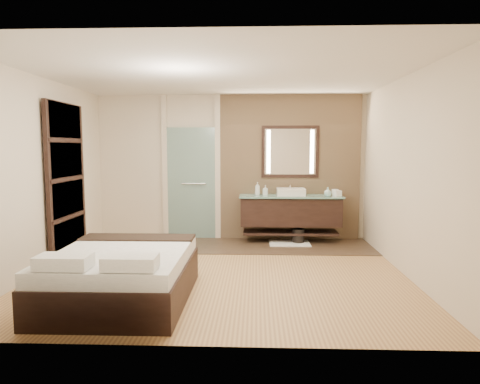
{
  "coord_description": "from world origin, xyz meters",
  "views": [
    {
      "loc": [
        0.47,
        -5.81,
        1.73
      ],
      "look_at": [
        0.23,
        0.6,
        1.06
      ],
      "focal_mm": 32.0,
      "sensor_mm": 36.0,
      "label": 1
    }
  ],
  "objects_px": {
    "mirror_unit": "(290,152)",
    "waste_bin": "(298,236)",
    "vanity": "(290,211)",
    "bed": "(122,275)"
  },
  "relations": [
    {
      "from": "mirror_unit",
      "to": "waste_bin",
      "type": "relative_size",
      "value": 3.93
    },
    {
      "from": "vanity",
      "to": "mirror_unit",
      "type": "relative_size",
      "value": 1.75
    },
    {
      "from": "bed",
      "to": "vanity",
      "type": "bearing_deg",
      "value": 54.97
    },
    {
      "from": "mirror_unit",
      "to": "waste_bin",
      "type": "distance_m",
      "value": 1.56
    },
    {
      "from": "vanity",
      "to": "bed",
      "type": "distance_m",
      "value": 3.76
    },
    {
      "from": "mirror_unit",
      "to": "vanity",
      "type": "bearing_deg",
      "value": -90.0
    },
    {
      "from": "vanity",
      "to": "bed",
      "type": "relative_size",
      "value": 1.0
    },
    {
      "from": "mirror_unit",
      "to": "bed",
      "type": "xyz_separation_m",
      "value": [
        -2.14,
        -3.31,
        -1.36
      ]
    },
    {
      "from": "bed",
      "to": "waste_bin",
      "type": "relative_size",
      "value": 6.86
    },
    {
      "from": "vanity",
      "to": "bed",
      "type": "bearing_deg",
      "value": -124.84
    }
  ]
}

